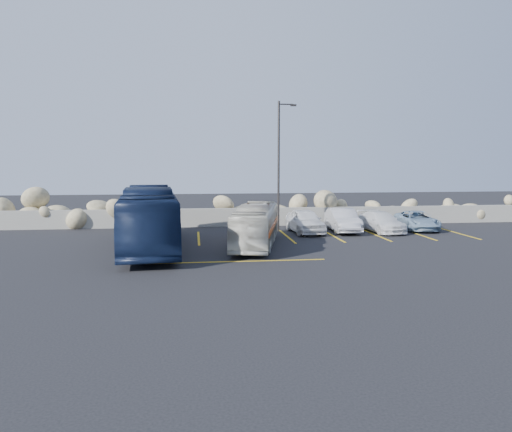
{
  "coord_description": "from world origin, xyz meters",
  "views": [
    {
      "loc": [
        -2.72,
        -21.09,
        4.39
      ],
      "look_at": [
        0.4,
        4.0,
        1.56
      ],
      "focal_mm": 35.0,
      "sensor_mm": 36.0,
      "label": 1
    }
  ],
  "objects": [
    {
      "name": "parking_lines",
      "position": [
        4.64,
        5.57,
        0.01
      ],
      "size": [
        18.16,
        9.36,
        0.01
      ],
      "color": "gold",
      "rests_on": "ground"
    },
    {
      "name": "riprap_pile",
      "position": [
        0.0,
        13.2,
        1.3
      ],
      "size": [
        54.0,
        2.8,
        2.6
      ],
      "primitive_type": null,
      "color": "#958661",
      "rests_on": "ground"
    },
    {
      "name": "lamppost",
      "position": [
        2.56,
        9.5,
        4.3
      ],
      "size": [
        1.14,
        0.18,
        8.0
      ],
      "color": "#2A2725",
      "rests_on": "ground"
    },
    {
      "name": "tour_coach",
      "position": [
        -4.97,
        4.04,
        1.53
      ],
      "size": [
        3.45,
        11.19,
        3.07
      ],
      "primitive_type": "imported",
      "rotation": [
        0.0,
        0.0,
        0.08
      ],
      "color": "#101A35",
      "rests_on": "ground"
    },
    {
      "name": "car_a",
      "position": [
        3.96,
        8.4,
        0.72
      ],
      "size": [
        1.95,
        4.34,
        1.45
      ],
      "primitive_type": "imported",
      "rotation": [
        0.0,
        0.0,
        0.06
      ],
      "color": "white",
      "rests_on": "ground"
    },
    {
      "name": "seawall",
      "position": [
        0.0,
        12.0,
        0.6
      ],
      "size": [
        60.0,
        0.4,
        1.2
      ],
      "primitive_type": "cube",
      "color": "gray",
      "rests_on": "ground"
    },
    {
      "name": "vintage_bus",
      "position": [
        0.41,
        4.09,
        1.07
      ],
      "size": [
        3.43,
        7.88,
        2.14
      ],
      "primitive_type": "imported",
      "rotation": [
        0.0,
        0.0,
        -0.22
      ],
      "color": "#BAB8A8",
      "rests_on": "ground"
    },
    {
      "name": "car_c",
      "position": [
        8.72,
        8.26,
        0.61
      ],
      "size": [
        2.14,
        4.37,
        1.22
      ],
      "primitive_type": "imported",
      "rotation": [
        0.0,
        0.0,
        0.1
      ],
      "color": "white",
      "rests_on": "ground"
    },
    {
      "name": "car_d",
      "position": [
        11.32,
        8.85,
        0.59
      ],
      "size": [
        2.35,
        4.4,
        1.18
      ],
      "primitive_type": "imported",
      "rotation": [
        0.0,
        0.0,
        -0.1
      ],
      "color": "#7D99B2",
      "rests_on": "ground"
    },
    {
      "name": "car_b",
      "position": [
        6.35,
        8.51,
        0.71
      ],
      "size": [
        1.74,
        4.37,
        1.41
      ],
      "primitive_type": "imported",
      "rotation": [
        0.0,
        0.0,
        -0.06
      ],
      "color": "#BCBBC1",
      "rests_on": "ground"
    },
    {
      "name": "ground",
      "position": [
        0.0,
        0.0,
        0.0
      ],
      "size": [
        90.0,
        90.0,
        0.0
      ],
      "primitive_type": "plane",
      "color": "black",
      "rests_on": "ground"
    }
  ]
}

